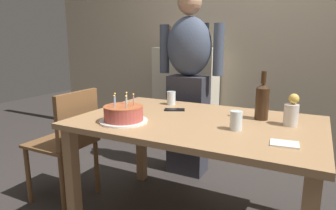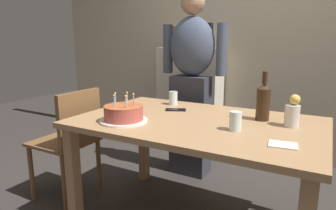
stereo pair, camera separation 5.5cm
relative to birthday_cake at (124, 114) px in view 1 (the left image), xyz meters
The scene contains 12 objects.
back_wall 1.91m from the birthday_cake, 78.14° to the left, with size 5.20×0.10×2.60m, color tan.
dining_table 0.48m from the birthday_cake, 33.78° to the left, with size 1.50×0.96×0.74m.
birthday_cake is the anchor object (origin of this frame).
water_glass_near 0.59m from the birthday_cake, 86.95° to the left, with size 0.07×0.07×0.10m, color silver.
water_glass_far 0.67m from the birthday_cake, 13.13° to the left, with size 0.07×0.07×0.11m, color silver.
wine_bottle 0.87m from the birthday_cake, 31.37° to the left, with size 0.08×0.08×0.31m.
cell_phone 0.45m from the birthday_cake, 71.85° to the left, with size 0.14×0.07×0.01m, color black.
napkin_stack 0.92m from the birthday_cake, ahead, with size 0.13×0.10×0.01m, color white.
flower_vase 1.00m from the birthday_cake, 22.89° to the left, with size 0.08×0.09×0.19m.
person_man_bearded 1.01m from the birthday_cake, 90.12° to the left, with size 0.61×0.27×1.66m.
dining_chair 0.66m from the birthday_cake, 169.10° to the left, with size 0.42×0.42×0.87m.
shelf_cabinet 1.62m from the birthday_cake, 100.18° to the left, with size 0.70×0.30×1.46m.
Camera 1 is at (0.65, -1.67, 1.22)m, focal length 31.29 mm.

